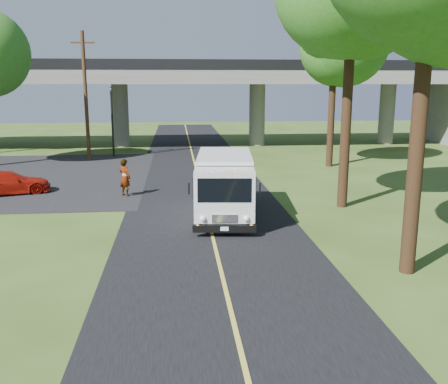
{
  "coord_description": "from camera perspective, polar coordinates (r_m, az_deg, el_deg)",
  "views": [
    {
      "loc": [
        -1.26,
        -12.39,
        5.5
      ],
      "look_at": [
        0.45,
        5.31,
        1.6
      ],
      "focal_mm": 40.0,
      "sensor_mm": 36.0,
      "label": 1
    }
  ],
  "objects": [
    {
      "name": "tree_right_far",
      "position": [
        34.0,
        12.98,
        16.8
      ],
      "size": [
        5.77,
        5.67,
        10.99
      ],
      "color": "#382314",
      "rests_on": "ground"
    },
    {
      "name": "lane_line",
      "position": [
        23.08,
        -2.25,
        -1.35
      ],
      "size": [
        0.12,
        90.0,
        0.01
      ],
      "primitive_type": "cube",
      "color": "gold",
      "rests_on": "road"
    },
    {
      "name": "pedestrian",
      "position": [
        25.05,
        -11.26,
        1.62
      ],
      "size": [
        0.81,
        0.78,
        1.86
      ],
      "primitive_type": "imported",
      "rotation": [
        0.0,
        0.0,
        2.44
      ],
      "color": "gray",
      "rests_on": "ground"
    },
    {
      "name": "parking_lot",
      "position": [
        32.38,
        -22.96,
        1.61
      ],
      "size": [
        16.0,
        18.0,
        0.01
      ],
      "primitive_type": "cube",
      "color": "black",
      "rests_on": "ground"
    },
    {
      "name": "red_sedan",
      "position": [
        27.33,
        -23.45,
        0.98
      ],
      "size": [
        4.36,
        2.86,
        1.17
      ],
      "primitive_type": "imported",
      "rotation": [
        0.0,
        0.0,
        1.9
      ],
      "color": "#AB160A",
      "rests_on": "ground"
    },
    {
      "name": "utility_pole",
      "position": [
        36.93,
        -15.52,
        10.52
      ],
      "size": [
        1.6,
        0.26,
        9.0
      ],
      "color": "#472D19",
      "rests_on": "ground"
    },
    {
      "name": "road",
      "position": [
        23.09,
        -2.25,
        -1.4
      ],
      "size": [
        7.0,
        90.0,
        0.02
      ],
      "primitive_type": "cube",
      "color": "black",
      "rests_on": "ground"
    },
    {
      "name": "step_van",
      "position": [
        20.69,
        0.06,
        0.95
      ],
      "size": [
        2.85,
        6.34,
        2.58
      ],
      "rotation": [
        0.0,
        0.0,
        -0.1
      ],
      "color": "silver",
      "rests_on": "ground"
    },
    {
      "name": "overpass",
      "position": [
        44.42,
        -3.98,
        11.12
      ],
      "size": [
        54.0,
        10.0,
        7.3
      ],
      "color": "slate",
      "rests_on": "ground"
    },
    {
      "name": "ground",
      "position": [
        13.61,
        0.25,
        -11.45
      ],
      "size": [
        120.0,
        120.0,
        0.0
      ],
      "primitive_type": "plane",
      "color": "#344719",
      "rests_on": "ground"
    },
    {
      "name": "traffic_signal",
      "position": [
        38.75,
        -12.7,
        8.67
      ],
      "size": [
        0.18,
        0.22,
        5.2
      ],
      "color": "black",
      "rests_on": "ground"
    }
  ]
}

